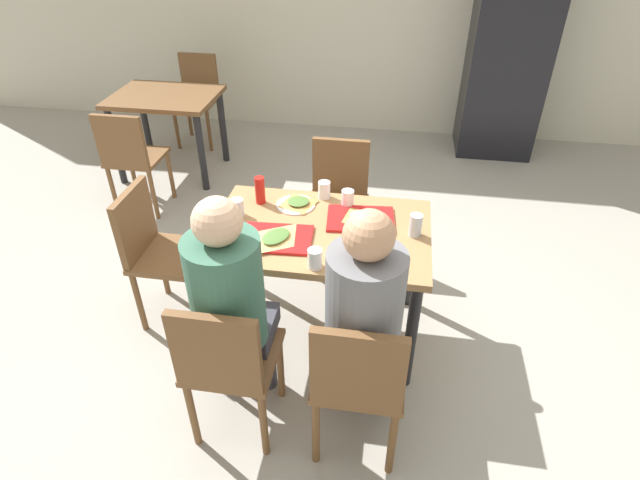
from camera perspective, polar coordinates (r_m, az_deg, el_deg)
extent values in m
cube|color=#9E998E|center=(3.17, 0.00, -9.96)|extent=(10.00, 10.00, 0.02)
cube|color=#9E7247|center=(2.71, 0.00, 0.92)|extent=(1.16, 0.77, 0.04)
cylinder|color=black|center=(2.81, -11.73, -8.05)|extent=(0.06, 0.06, 0.69)
cylinder|color=black|center=(2.68, 10.10, -10.54)|extent=(0.06, 0.06, 0.69)
cylinder|color=black|center=(3.29, -8.07, -0.42)|extent=(0.06, 0.06, 0.69)
cylinder|color=black|center=(3.17, 10.29, -2.17)|extent=(0.06, 0.06, 0.69)
cube|color=brown|center=(2.44, -9.59, -12.68)|extent=(0.40, 0.40, 0.03)
cube|color=brown|center=(2.17, -11.57, -12.26)|extent=(0.38, 0.04, 0.40)
cylinder|color=brown|center=(2.76, -11.50, -12.83)|extent=(0.04, 0.04, 0.43)
cylinder|color=brown|center=(2.68, -4.44, -13.91)|extent=(0.04, 0.04, 0.43)
cylinder|color=brown|center=(2.57, -14.05, -18.29)|extent=(0.04, 0.04, 0.43)
cylinder|color=brown|center=(2.48, -6.30, -19.73)|extent=(0.04, 0.04, 0.43)
cube|color=brown|center=(2.35, 4.44, -14.49)|extent=(0.40, 0.40, 0.03)
cube|color=brown|center=(2.07, 4.22, -14.37)|extent=(0.38, 0.04, 0.40)
cylinder|color=brown|center=(2.65, 0.80, -14.58)|extent=(0.04, 0.04, 0.43)
cylinder|color=brown|center=(2.64, 8.39, -15.33)|extent=(0.04, 0.04, 0.43)
cylinder|color=brown|center=(2.44, -0.47, -20.58)|extent=(0.04, 0.04, 0.43)
cylinder|color=brown|center=(2.43, 8.04, -21.45)|extent=(0.04, 0.04, 0.43)
cube|color=brown|center=(3.43, 1.84, 3.59)|extent=(0.40, 0.40, 0.03)
cube|color=brown|center=(3.48, 2.31, 8.14)|extent=(0.38, 0.04, 0.40)
cylinder|color=brown|center=(3.40, 4.23, -1.47)|extent=(0.04, 0.04, 0.43)
cylinder|color=brown|center=(3.44, -1.42, -0.93)|extent=(0.04, 0.04, 0.43)
cylinder|color=brown|center=(3.68, 4.76, 1.64)|extent=(0.04, 0.04, 0.43)
cylinder|color=brown|center=(3.71, -0.47, 2.10)|extent=(0.04, 0.04, 0.43)
cube|color=brown|center=(3.11, -16.26, -1.71)|extent=(0.40, 0.40, 0.03)
cube|color=brown|center=(3.07, -19.97, 1.87)|extent=(0.04, 0.38, 0.40)
cylinder|color=brown|center=(3.30, -11.80, -3.51)|extent=(0.04, 0.04, 0.43)
cylinder|color=brown|center=(3.07, -13.86, -7.39)|extent=(0.04, 0.04, 0.43)
cylinder|color=brown|center=(3.43, -17.15, -2.86)|extent=(0.04, 0.04, 0.43)
cylinder|color=brown|center=(3.20, -19.55, -6.51)|extent=(0.04, 0.04, 0.43)
cylinder|color=#383842|center=(2.76, -9.34, -12.02)|extent=(0.10, 0.10, 0.46)
cylinder|color=#383842|center=(2.73, -6.06, -12.50)|extent=(0.10, 0.10, 0.46)
cube|color=#383842|center=(2.48, -8.84, -9.49)|extent=(0.32, 0.28, 0.10)
cylinder|color=#386651|center=(2.19, -10.38, -5.67)|extent=(0.32, 0.32, 0.52)
sphere|color=#DBAD89|center=(1.99, -11.42, 2.02)|extent=(0.20, 0.20, 0.20)
cylinder|color=#383842|center=(2.67, 2.97, -13.62)|extent=(0.10, 0.10, 0.46)
cylinder|color=#383842|center=(2.67, 6.49, -13.97)|extent=(0.10, 0.10, 0.46)
cube|color=#383842|center=(2.39, 4.82, -11.14)|extent=(0.32, 0.28, 0.10)
cylinder|color=slate|center=(2.10, 4.95, -7.40)|extent=(0.32, 0.32, 0.52)
sphere|color=tan|center=(1.88, 5.48, 0.51)|extent=(0.20, 0.20, 0.20)
cube|color=red|center=(2.62, -4.86, 0.19)|extent=(0.38, 0.28, 0.02)
cube|color=red|center=(2.77, 4.53, 2.35)|extent=(0.38, 0.29, 0.02)
cylinder|color=white|center=(2.90, -2.73, 3.94)|extent=(0.22, 0.22, 0.01)
cylinder|color=white|center=(2.51, 3.15, -1.66)|extent=(0.22, 0.22, 0.01)
pyramid|color=#DBAD60|center=(2.60, -4.95, 0.26)|extent=(0.26, 0.29, 0.01)
ellipsoid|color=#4C7233|center=(2.60, -4.96, 0.44)|extent=(0.18, 0.20, 0.01)
pyramid|color=#C68C47|center=(2.77, 4.49, 2.58)|extent=(0.22, 0.22, 0.01)
ellipsoid|color=#D8C67F|center=(2.76, 4.50, 2.76)|extent=(0.16, 0.16, 0.01)
pyramid|color=#C68C47|center=(2.90, -2.44, 4.18)|extent=(0.23, 0.23, 0.01)
ellipsoid|color=#4C7233|center=(2.90, -2.44, 4.35)|extent=(0.16, 0.16, 0.01)
pyramid|color=#DBAD60|center=(2.48, 3.71, -1.82)|extent=(0.20, 0.24, 0.01)
ellipsoid|color=#B74723|center=(2.48, 3.72, -1.64)|extent=(0.14, 0.17, 0.01)
cylinder|color=white|center=(2.96, 0.47, 5.62)|extent=(0.07, 0.07, 0.10)
cylinder|color=white|center=(2.40, -0.57, -2.08)|extent=(0.07, 0.07, 0.10)
cylinder|color=white|center=(2.82, -9.18, 3.59)|extent=(0.07, 0.07, 0.10)
cylinder|color=white|center=(2.87, 3.10, 4.64)|extent=(0.07, 0.07, 0.10)
cylinder|color=#B7BCC6|center=(2.66, 10.61, 1.63)|extent=(0.07, 0.07, 0.12)
cylinder|color=red|center=(2.91, -6.71, 5.53)|extent=(0.06, 0.06, 0.16)
sphere|color=silver|center=(2.77, -10.21, 2.81)|extent=(0.10, 0.10, 0.10)
cube|color=black|center=(5.31, 20.26, 19.01)|extent=(0.70, 0.60, 1.90)
cube|color=brown|center=(4.79, -16.96, 15.03)|extent=(0.90, 0.70, 0.04)
cylinder|color=black|center=(4.86, -21.80, 9.63)|extent=(0.06, 0.06, 0.69)
cylinder|color=black|center=(4.53, -13.09, 9.43)|extent=(0.06, 0.06, 0.69)
cylinder|color=black|center=(5.33, -18.93, 12.37)|extent=(0.06, 0.06, 0.69)
cylinder|color=black|center=(5.02, -10.79, 12.30)|extent=(0.06, 0.06, 0.69)
cube|color=brown|center=(4.36, -19.74, 8.68)|extent=(0.40, 0.40, 0.03)
cube|color=brown|center=(4.13, -21.40, 10.20)|extent=(0.38, 0.04, 0.40)
cylinder|color=brown|center=(4.66, -20.15, 7.13)|extent=(0.04, 0.04, 0.43)
cylinder|color=brown|center=(4.51, -16.32, 6.97)|extent=(0.04, 0.04, 0.43)
cylinder|color=brown|center=(4.41, -22.06, 5.03)|extent=(0.04, 0.04, 0.43)
cylinder|color=brown|center=(4.25, -18.07, 4.80)|extent=(0.04, 0.04, 0.43)
cube|color=brown|center=(5.44, -13.71, 14.84)|extent=(0.40, 0.40, 0.03)
cube|color=brown|center=(5.53, -13.35, 17.59)|extent=(0.38, 0.04, 0.40)
cylinder|color=brown|center=(5.31, -12.28, 11.86)|extent=(0.04, 0.04, 0.43)
cylinder|color=brown|center=(5.44, -15.71, 11.91)|extent=(0.04, 0.04, 0.43)
cylinder|color=brown|center=(5.60, -11.10, 13.24)|extent=(0.04, 0.04, 0.43)
cylinder|color=brown|center=(5.73, -14.40, 13.27)|extent=(0.04, 0.04, 0.43)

